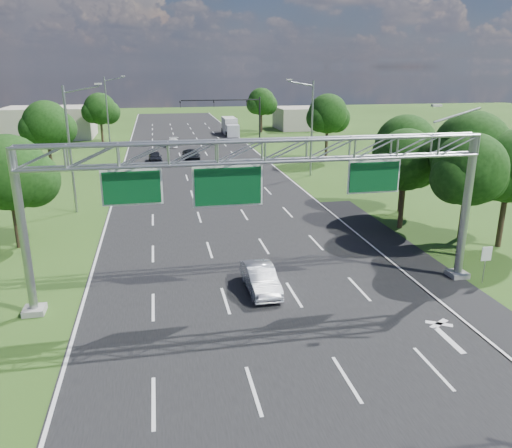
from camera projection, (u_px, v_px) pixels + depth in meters
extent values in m
plane|color=#2A4B16|center=(217.00, 205.00, 42.92)|extent=(220.00, 220.00, 0.00)
cube|color=black|center=(217.00, 205.00, 42.92)|extent=(18.00, 180.00, 0.02)
cube|color=black|center=(418.00, 265.00, 29.85)|extent=(3.00, 30.00, 0.02)
cube|color=gray|center=(457.00, 274.00, 28.18)|extent=(1.00, 1.00, 0.30)
cylinder|color=gray|center=(466.00, 209.00, 27.02)|extent=(0.44, 0.44, 8.00)
cube|color=gray|center=(35.00, 310.00, 23.99)|extent=(1.00, 1.00, 0.30)
cylinder|color=gray|center=(23.00, 235.00, 22.83)|extent=(0.40, 0.40, 8.00)
cylinder|color=gray|center=(457.00, 115.00, 25.29)|extent=(2.54, 0.12, 0.79)
cube|color=beige|center=(437.00, 105.00, 24.92)|extent=(0.50, 0.22, 0.12)
cube|color=white|center=(132.00, 187.00, 23.14)|extent=(2.80, 0.05, 1.70)
cube|color=#08451F|center=(132.00, 188.00, 23.09)|extent=(2.62, 0.05, 1.52)
cube|color=white|center=(228.00, 186.00, 24.03)|extent=(3.40, 0.05, 2.00)
cube|color=#08451F|center=(228.00, 186.00, 23.97)|extent=(3.22, 0.05, 1.82)
cube|color=white|center=(374.00, 177.00, 25.38)|extent=(2.80, 0.05, 1.70)
cube|color=#08451F|center=(374.00, 177.00, 25.32)|extent=(2.62, 0.05, 1.52)
cylinder|color=gray|center=(485.00, 266.00, 27.16)|extent=(0.06, 0.06, 2.00)
cube|color=white|center=(487.00, 254.00, 26.92)|extent=(0.60, 0.04, 0.80)
cylinder|color=black|center=(260.00, 120.00, 76.65)|extent=(0.24, 0.24, 7.00)
cylinder|color=black|center=(220.00, 100.00, 74.60)|extent=(12.00, 0.18, 0.18)
imported|color=black|center=(180.00, 104.00, 73.65)|extent=(0.18, 0.22, 1.10)
imported|color=black|center=(214.00, 104.00, 74.58)|extent=(0.18, 0.22, 1.10)
imported|color=black|center=(247.00, 103.00, 75.51)|extent=(0.18, 0.22, 1.10)
cylinder|color=gray|center=(70.00, 151.00, 39.28)|extent=(0.20, 0.20, 10.00)
cylinder|color=gray|center=(81.00, 89.00, 38.10)|extent=(2.78, 0.12, 0.60)
cube|color=beige|center=(98.00, 84.00, 38.22)|extent=(0.55, 0.22, 0.12)
cylinder|color=gray|center=(107.00, 113.00, 72.01)|extent=(0.20, 0.20, 10.00)
cylinder|color=gray|center=(114.00, 79.00, 70.84)|extent=(2.78, 0.12, 0.60)
cube|color=beige|center=(123.00, 76.00, 70.96)|extent=(0.55, 0.22, 0.12)
cylinder|color=gray|center=(312.00, 129.00, 52.91)|extent=(0.20, 0.20, 10.00)
cylinder|color=gray|center=(301.00, 84.00, 51.25)|extent=(2.78, 0.12, 0.60)
cube|color=beige|center=(289.00, 80.00, 50.89)|extent=(0.55, 0.22, 0.12)
cylinder|color=#2D2116|center=(462.00, 227.00, 30.84)|extent=(0.36, 0.36, 3.74)
sphere|color=black|center=(470.00, 169.00, 29.75)|extent=(4.40, 4.40, 4.40)
sphere|color=black|center=(481.00, 176.00, 30.49)|extent=(3.30, 3.30, 3.30)
sphere|color=black|center=(457.00, 178.00, 29.41)|extent=(3.08, 3.08, 3.08)
cylinder|color=#2D2116|center=(463.00, 209.00, 33.95)|extent=(0.36, 0.36, 4.18)
sphere|color=black|center=(471.00, 149.00, 32.72)|extent=(5.00, 5.00, 5.00)
sphere|color=black|center=(483.00, 157.00, 33.51)|extent=(3.75, 3.75, 3.75)
sphere|color=black|center=(457.00, 158.00, 32.38)|extent=(3.50, 3.50, 3.50)
cylinder|color=#2D2116|center=(401.00, 206.00, 36.33)|extent=(0.36, 0.36, 3.30)
sphere|color=black|center=(406.00, 160.00, 35.30)|extent=(4.40, 4.40, 4.40)
sphere|color=black|center=(416.00, 166.00, 36.05)|extent=(3.30, 3.30, 3.30)
sphere|color=black|center=(394.00, 167.00, 34.97)|extent=(3.08, 3.08, 3.08)
cylinder|color=#2D2116|center=(501.00, 221.00, 32.46)|extent=(0.36, 0.36, 3.52)
sphere|color=black|center=(510.00, 166.00, 31.38)|extent=(4.60, 4.60, 4.60)
sphere|color=black|center=(497.00, 175.00, 31.04)|extent=(3.22, 3.22, 3.22)
cylinder|color=#2D2116|center=(401.00, 191.00, 40.41)|extent=(0.36, 0.36, 3.52)
sphere|color=black|center=(405.00, 145.00, 39.30)|extent=(4.80, 4.80, 4.80)
sphere|color=black|center=(416.00, 151.00, 40.08)|extent=(3.60, 3.60, 3.60)
sphere|color=black|center=(394.00, 152.00, 38.97)|extent=(3.36, 3.36, 3.36)
cylinder|color=#2D2116|center=(17.00, 225.00, 32.37)|extent=(0.36, 0.36, 3.08)
sphere|color=black|center=(9.00, 172.00, 31.33)|extent=(4.80, 4.80, 4.80)
sphere|color=black|center=(32.00, 180.00, 32.11)|extent=(3.60, 3.60, 3.60)
cylinder|color=#2D2116|center=(51.00, 159.00, 53.41)|extent=(0.36, 0.36, 3.74)
sphere|color=black|center=(46.00, 124.00, 52.27)|extent=(4.80, 4.80, 4.80)
sphere|color=black|center=(60.00, 129.00, 53.05)|extent=(3.60, 3.60, 3.60)
sphere|color=black|center=(35.00, 129.00, 51.93)|extent=(3.36, 3.36, 3.36)
cylinder|color=#2D2116|center=(102.00, 132.00, 77.42)|extent=(0.36, 0.36, 3.30)
sphere|color=black|center=(100.00, 109.00, 76.34)|extent=(4.80, 4.80, 4.80)
sphere|color=black|center=(108.00, 112.00, 77.12)|extent=(3.60, 3.60, 3.60)
sphere|color=black|center=(93.00, 112.00, 76.00)|extent=(3.36, 3.36, 3.36)
cylinder|color=#2D2116|center=(326.00, 145.00, 62.14)|extent=(0.36, 0.36, 3.96)
sphere|color=black|center=(328.00, 114.00, 60.96)|extent=(4.80, 4.80, 4.80)
sphere|color=black|center=(336.00, 118.00, 61.74)|extent=(3.60, 3.60, 3.60)
sphere|color=black|center=(320.00, 118.00, 60.62)|extent=(3.36, 3.36, 3.36)
cylinder|color=#2D2116|center=(261.00, 122.00, 89.89)|extent=(0.36, 0.36, 3.52)
sphere|color=black|center=(261.00, 102.00, 88.78)|extent=(4.80, 4.80, 4.80)
sphere|color=black|center=(267.00, 105.00, 89.56)|extent=(3.60, 3.60, 3.60)
sphere|color=black|center=(256.00, 105.00, 88.44)|extent=(3.36, 3.36, 3.36)
cube|color=#AAA18E|center=(50.00, 122.00, 82.97)|extent=(14.00, 10.00, 5.00)
cube|color=#AAA18E|center=(308.00, 118.00, 95.42)|extent=(12.00, 9.00, 4.00)
imported|color=silver|center=(260.00, 279.00, 26.26)|extent=(1.57, 4.20, 1.37)
imported|color=white|center=(173.00, 143.00, 74.19)|extent=(2.16, 4.21, 1.17)
imported|color=black|center=(191.00, 154.00, 64.18)|extent=(2.12, 4.30, 1.17)
imported|color=black|center=(155.00, 157.00, 61.96)|extent=(1.73, 3.93, 1.32)
cube|color=beige|center=(229.00, 125.00, 87.74)|extent=(2.21, 5.46, 2.72)
cube|color=silver|center=(233.00, 131.00, 84.33)|extent=(2.10, 2.01, 2.00)
cylinder|color=black|center=(227.00, 134.00, 84.47)|extent=(0.32, 0.91, 0.91)
cylinder|color=black|center=(238.00, 134.00, 84.85)|extent=(0.32, 0.91, 0.91)
cylinder|color=black|center=(223.00, 130.00, 89.57)|extent=(0.32, 0.91, 0.91)
cylinder|color=black|center=(234.00, 130.00, 89.94)|extent=(0.32, 0.91, 0.91)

